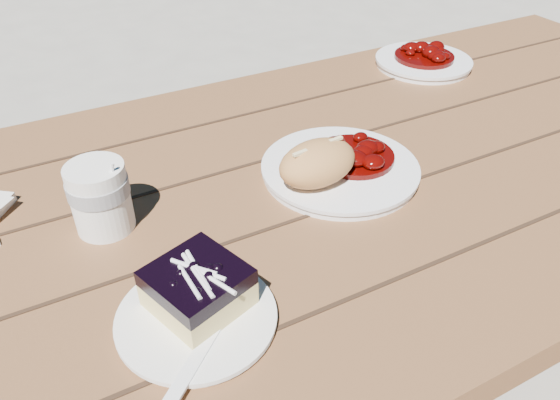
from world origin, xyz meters
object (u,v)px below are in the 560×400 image
main_plate (340,170)px  blueberry_cake (198,287)px  coffee_cup (100,198)px  picnic_table (283,265)px  second_plate (423,62)px  bread_roll (317,163)px  dessert_plate (197,319)px

main_plate → blueberry_cake: bearing=-151.4°
coffee_cup → picnic_table: bearing=-6.8°
blueberry_cake → second_plate: blueberry_cake is taller
picnic_table → coffee_cup: 0.34m
bread_roll → second_plate: bearing=33.1°
blueberry_cake → bread_roll: bearing=11.9°
dessert_plate → picnic_table: bearing=41.6°
coffee_cup → second_plate: 0.79m
main_plate → bread_roll: (-0.05, -0.02, 0.04)m
dessert_plate → main_plate: bearing=30.0°
picnic_table → coffee_cup: (-0.26, 0.03, 0.21)m
second_plate → blueberry_cake: bearing=-147.8°
picnic_table → dessert_plate: dessert_plate is taller
second_plate → main_plate: bearing=-145.3°
picnic_table → bread_roll: bread_roll is taller
picnic_table → second_plate: size_ratio=9.84×
bread_roll → picnic_table: bearing=142.2°
coffee_cup → second_plate: size_ratio=0.48×
bread_roll → coffee_cup: (-0.30, 0.06, 0.00)m
coffee_cup → second_plate: coffee_cup is taller
second_plate → coffee_cup: bearing=-162.7°
bread_roll → blueberry_cake: 0.28m
picnic_table → blueberry_cake: size_ratio=16.48×
dessert_plate → coffee_cup: (-0.05, 0.22, 0.04)m
dessert_plate → blueberry_cake: blueberry_cake is taller
blueberry_cake → coffee_cup: bearing=87.3°
bread_roll → second_plate: 0.54m
main_plate → dessert_plate: (-0.31, -0.18, -0.00)m
picnic_table → coffee_cup: size_ratio=20.51×
main_plate → bread_roll: bearing=-160.0°
coffee_cup → dessert_plate: bearing=-77.7°
dessert_plate → second_plate: 0.84m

